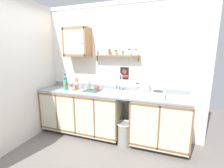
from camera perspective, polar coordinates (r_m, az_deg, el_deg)
floor at (r=2.94m, az=-4.13°, el=-22.56°), size 5.83×5.83×0.00m
back_wall at (r=3.13m, az=0.82°, el=5.09°), size 3.43×0.07×2.57m
side_wall_left at (r=3.15m, az=-31.35°, el=3.28°), size 0.05×3.50×2.57m
lower_cabinet_run at (r=3.30m, az=-10.78°, el=-10.02°), size 1.65×0.58×0.88m
lower_cabinet_run_right at (r=2.90m, az=16.89°, el=-13.41°), size 0.95×0.58×0.88m
countertop at (r=2.92m, az=-1.14°, el=-3.36°), size 2.79×0.60×0.03m
backsplash at (r=3.16m, az=0.60°, el=-1.19°), size 2.79×0.02×0.08m
sink at (r=2.91m, az=1.36°, el=-3.02°), size 0.58×0.43×0.48m
hot_plate_stove at (r=2.75m, az=14.14°, el=-3.39°), size 0.45×0.33×0.09m
saucepan at (r=2.77m, az=12.00°, el=-1.08°), size 0.31×0.30×0.10m
bottle_detergent_teal_0 at (r=3.33m, az=-16.61°, el=0.63°), size 0.07×0.07×0.29m
bottle_soda_green_1 at (r=3.23m, az=-16.76°, el=-0.31°), size 0.06×0.06×0.23m
bottle_juice_amber_2 at (r=3.22m, az=-12.80°, el=0.35°), size 0.08×0.08×0.27m
bottle_water_clear_3 at (r=3.12m, az=-14.72°, el=-0.26°), size 0.07×0.07×0.26m
dish_rack at (r=3.05m, az=-7.13°, el=-2.01°), size 0.34×0.26×0.17m
mug at (r=3.01m, az=-5.57°, el=-1.61°), size 0.09×0.13×0.11m
wall_cabinet at (r=3.28m, az=-12.58°, el=14.65°), size 0.53×0.29×0.57m
spice_shelf at (r=3.00m, az=1.81°, el=10.66°), size 0.90×0.14×0.23m
warning_sign at (r=3.05m, az=4.55°, el=3.90°), size 0.17×0.01×0.24m
trash_bin at (r=2.94m, az=4.50°, el=-17.51°), size 0.28×0.28×0.42m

